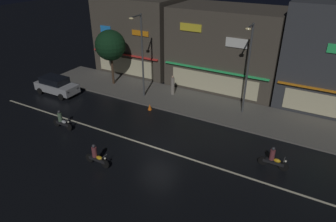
{
  "coord_description": "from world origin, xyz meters",
  "views": [
    {
      "loc": [
        9.11,
        -14.98,
        12.17
      ],
      "look_at": [
        -0.83,
        2.9,
        1.45
      ],
      "focal_mm": 32.25,
      "sensor_mm": 36.0,
      "label": 1
    }
  ],
  "objects_px": {
    "streetlamp_west": "(141,51)",
    "motorcycle_lead": "(62,121)",
    "pedestrian_on_sidewalk": "(173,86)",
    "motorcycle_following": "(273,159)",
    "streetlamp_mid": "(248,63)",
    "motorcycle_opposite_lane": "(96,157)",
    "parked_car_near_kerb": "(56,85)",
    "traffic_cone": "(150,107)"
  },
  "relations": [
    {
      "from": "traffic_cone",
      "to": "motorcycle_opposite_lane",
      "type": "bearing_deg",
      "value": -82.16
    },
    {
      "from": "parked_car_near_kerb",
      "to": "motorcycle_following",
      "type": "xyz_separation_m",
      "value": [
        20.84,
        -1.58,
        -0.24
      ]
    },
    {
      "from": "parked_car_near_kerb",
      "to": "motorcycle_opposite_lane",
      "type": "height_order",
      "value": "parked_car_near_kerb"
    },
    {
      "from": "pedestrian_on_sidewalk",
      "to": "parked_car_near_kerb",
      "type": "height_order",
      "value": "pedestrian_on_sidewalk"
    },
    {
      "from": "motorcycle_following",
      "to": "pedestrian_on_sidewalk",
      "type": "bearing_deg",
      "value": 147.24
    },
    {
      "from": "streetlamp_west",
      "to": "motorcycle_opposite_lane",
      "type": "bearing_deg",
      "value": -73.15
    },
    {
      "from": "streetlamp_west",
      "to": "motorcycle_opposite_lane",
      "type": "relative_size",
      "value": 3.97
    },
    {
      "from": "parked_car_near_kerb",
      "to": "traffic_cone",
      "type": "distance_m",
      "value": 9.86
    },
    {
      "from": "parked_car_near_kerb",
      "to": "motorcycle_lead",
      "type": "height_order",
      "value": "parked_car_near_kerb"
    },
    {
      "from": "streetlamp_west",
      "to": "motorcycle_following",
      "type": "xyz_separation_m",
      "value": [
        13.0,
        -4.82,
        -3.93
      ]
    },
    {
      "from": "parked_car_near_kerb",
      "to": "streetlamp_mid",
      "type": "bearing_deg",
      "value": 14.94
    },
    {
      "from": "motorcycle_lead",
      "to": "pedestrian_on_sidewalk",
      "type": "bearing_deg",
      "value": -118.86
    },
    {
      "from": "streetlamp_west",
      "to": "motorcycle_lead",
      "type": "xyz_separation_m",
      "value": [
        -2.41,
        -7.77,
        -3.93
      ]
    },
    {
      "from": "streetlamp_west",
      "to": "pedestrian_on_sidewalk",
      "type": "height_order",
      "value": "streetlamp_west"
    },
    {
      "from": "motorcycle_lead",
      "to": "motorcycle_following",
      "type": "distance_m",
      "value": 15.69
    },
    {
      "from": "pedestrian_on_sidewalk",
      "to": "motorcycle_following",
      "type": "xyz_separation_m",
      "value": [
        10.8,
        -6.67,
        -0.38
      ]
    },
    {
      "from": "pedestrian_on_sidewalk",
      "to": "traffic_cone",
      "type": "height_order",
      "value": "pedestrian_on_sidewalk"
    },
    {
      "from": "pedestrian_on_sidewalk",
      "to": "motorcycle_following",
      "type": "relative_size",
      "value": 0.99
    },
    {
      "from": "streetlamp_west",
      "to": "motorcycle_following",
      "type": "bearing_deg",
      "value": -20.35
    },
    {
      "from": "motorcycle_lead",
      "to": "motorcycle_opposite_lane",
      "type": "distance_m",
      "value": 5.9
    },
    {
      "from": "streetlamp_mid",
      "to": "traffic_cone",
      "type": "bearing_deg",
      "value": -156.92
    },
    {
      "from": "parked_car_near_kerb",
      "to": "traffic_cone",
      "type": "bearing_deg",
      "value": 8.43
    },
    {
      "from": "streetlamp_mid",
      "to": "pedestrian_on_sidewalk",
      "type": "distance_m",
      "value": 7.81
    },
    {
      "from": "streetlamp_mid",
      "to": "motorcycle_opposite_lane",
      "type": "xyz_separation_m",
      "value": [
        -6.13,
        -11.32,
        -3.88
      ]
    },
    {
      "from": "traffic_cone",
      "to": "streetlamp_west",
      "type": "bearing_deg",
      "value": 136.6
    },
    {
      "from": "streetlamp_west",
      "to": "streetlamp_mid",
      "type": "distance_m",
      "value": 9.26
    },
    {
      "from": "streetlamp_mid",
      "to": "motorcycle_lead",
      "type": "bearing_deg",
      "value": -141.93
    },
    {
      "from": "streetlamp_west",
      "to": "traffic_cone",
      "type": "xyz_separation_m",
      "value": [
        1.9,
        -1.8,
        -4.29
      ]
    },
    {
      "from": "traffic_cone",
      "to": "motorcycle_lead",
      "type": "bearing_deg",
      "value": -125.84
    },
    {
      "from": "motorcycle_lead",
      "to": "motorcycle_opposite_lane",
      "type": "height_order",
      "value": "same"
    },
    {
      "from": "streetlamp_mid",
      "to": "motorcycle_opposite_lane",
      "type": "height_order",
      "value": "streetlamp_mid"
    },
    {
      "from": "streetlamp_west",
      "to": "traffic_cone",
      "type": "bearing_deg",
      "value": -43.4
    },
    {
      "from": "streetlamp_mid",
      "to": "motorcycle_following",
      "type": "distance_m",
      "value": 8.2
    },
    {
      "from": "streetlamp_mid",
      "to": "motorcycle_following",
      "type": "relative_size",
      "value": 3.92
    },
    {
      "from": "parked_car_near_kerb",
      "to": "motorcycle_lead",
      "type": "distance_m",
      "value": 7.07
    },
    {
      "from": "streetlamp_west",
      "to": "pedestrian_on_sidewalk",
      "type": "xyz_separation_m",
      "value": [
        2.21,
        1.85,
        -3.55
      ]
    },
    {
      "from": "pedestrian_on_sidewalk",
      "to": "motorcycle_lead",
      "type": "relative_size",
      "value": 0.99
    },
    {
      "from": "pedestrian_on_sidewalk",
      "to": "motorcycle_opposite_lane",
      "type": "xyz_separation_m",
      "value": [
        0.83,
        -11.88,
        -0.38
      ]
    },
    {
      "from": "traffic_cone",
      "to": "motorcycle_following",
      "type": "bearing_deg",
      "value": -15.23
    },
    {
      "from": "motorcycle_lead",
      "to": "motorcycle_following",
      "type": "bearing_deg",
      "value": -172.39
    },
    {
      "from": "streetlamp_west",
      "to": "motorcycle_opposite_lane",
      "type": "xyz_separation_m",
      "value": [
        3.04,
        -10.03,
        -3.93
      ]
    },
    {
      "from": "motorcycle_following",
      "to": "streetlamp_west",
      "type": "bearing_deg",
      "value": 158.61
    }
  ]
}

